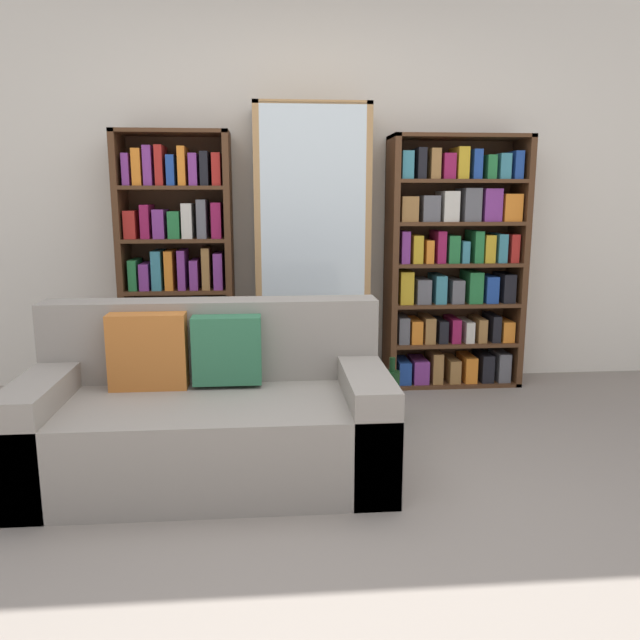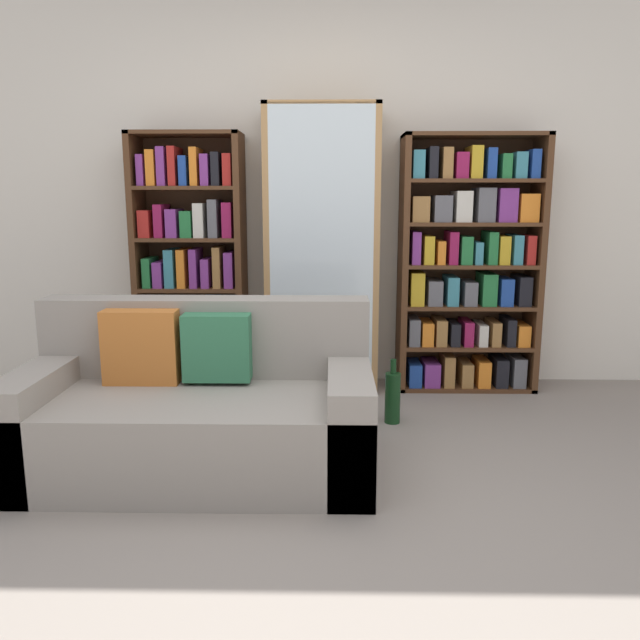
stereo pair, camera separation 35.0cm
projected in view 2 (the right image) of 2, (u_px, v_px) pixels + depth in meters
ground_plane at (317, 547)px, 2.32m from camera, size 16.00×16.00×0.00m
wall_back at (325, 187)px, 4.25m from camera, size 7.18×0.06×2.70m
couch at (197, 411)px, 2.97m from camera, size 1.64×0.82×0.78m
bookshelf_left at (192, 267)px, 4.17m from camera, size 0.72×0.32×1.69m
display_cabinet at (322, 251)px, 4.11m from camera, size 0.74×0.36×1.86m
bookshelf_right at (469, 266)px, 4.13m from camera, size 0.91×0.32×1.68m
wine_bottle at (393, 397)px, 3.57m from camera, size 0.09×0.09×0.38m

